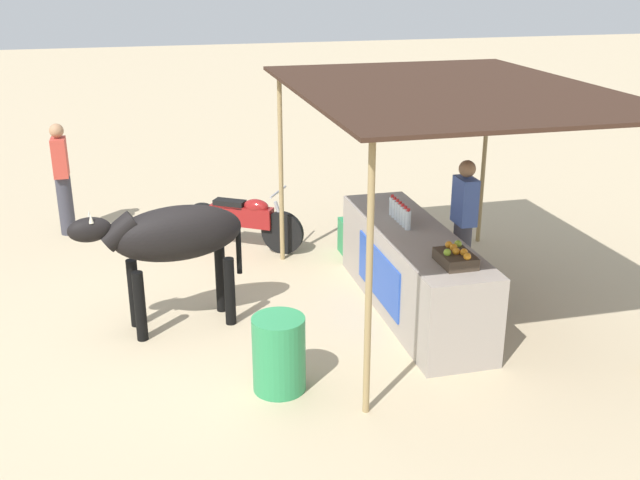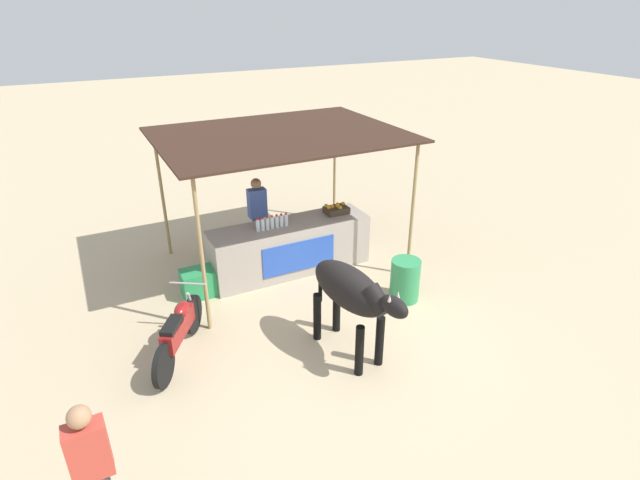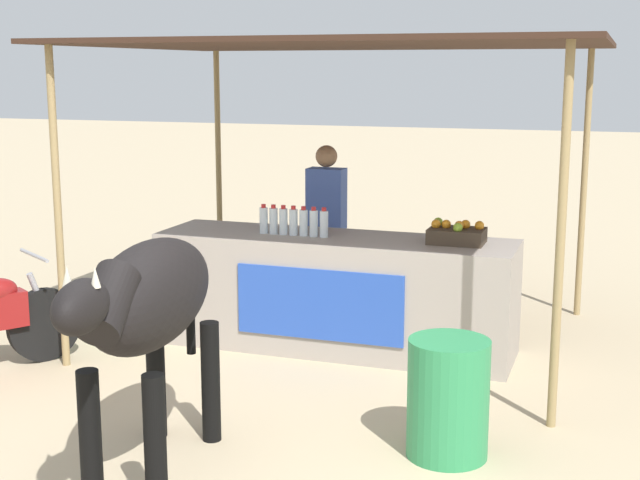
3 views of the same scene
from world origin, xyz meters
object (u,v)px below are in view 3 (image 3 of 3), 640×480
object	(u,v)px
cooler_box	(146,305)
cow	(147,305)
water_barrel	(448,398)
stall_counter	(335,293)
fruit_crate	(456,234)
vendor_behind_counter	(326,232)

from	to	relation	value
cooler_box	cow	bearing A→B (deg)	-59.23
water_barrel	stall_counter	bearing A→B (deg)	126.08
stall_counter	fruit_crate	distance (m)	1.15
fruit_crate	vendor_behind_counter	distance (m)	1.52
fruit_crate	vendor_behind_counter	world-z (taller)	vendor_behind_counter
fruit_crate	vendor_behind_counter	size ratio (longest dim) A/B	0.27
fruit_crate	water_barrel	world-z (taller)	fruit_crate
stall_counter	water_barrel	distance (m)	2.25
cow	fruit_crate	bearing A→B (deg)	65.30
stall_counter	cooler_box	world-z (taller)	stall_counter
stall_counter	fruit_crate	world-z (taller)	fruit_crate
vendor_behind_counter	cow	xyz separation A→B (m)	(0.09, -3.41, 0.18)
vendor_behind_counter	cow	bearing A→B (deg)	-88.48
cooler_box	fruit_crate	bearing A→B (deg)	3.15
fruit_crate	cooler_box	world-z (taller)	fruit_crate
fruit_crate	water_barrel	xyz separation A→B (m)	(0.32, -1.87, -0.66)
vendor_behind_counter	cow	distance (m)	3.41
stall_counter	cow	world-z (taller)	cow
stall_counter	water_barrel	xyz separation A→B (m)	(1.32, -1.81, -0.11)
vendor_behind_counter	water_barrel	xyz separation A→B (m)	(1.65, -2.57, -0.48)
water_barrel	cooler_box	bearing A→B (deg)	150.89
stall_counter	cow	distance (m)	2.72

